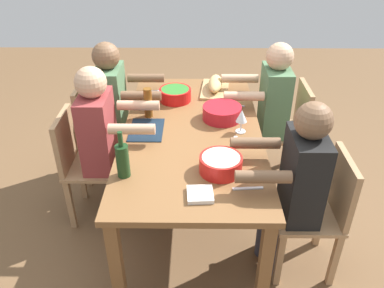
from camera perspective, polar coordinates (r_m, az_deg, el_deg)
ground_plane at (r=3.17m, az=0.00°, el=-9.70°), size 8.00×8.00×0.00m
dining_table at (r=2.77m, az=0.00°, el=0.53°), size 1.83×0.95×0.74m
chair_far_center at (r=2.98m, az=-15.52°, el=-2.31°), size 0.40×0.40×0.85m
diner_far_center at (r=2.82m, az=-12.55°, el=1.24°), size 0.41×0.53×1.20m
chair_near_left at (r=2.59m, az=18.04°, el=-8.78°), size 0.40×0.40×0.85m
diner_near_left at (r=2.41m, az=14.70°, el=-5.05°), size 0.41×0.53×1.20m
chair_far_right at (r=3.39m, az=-13.51°, el=2.48°), size 0.40×0.40×0.85m
diner_far_right at (r=3.26m, az=-10.83°, el=5.78°), size 0.41×0.53×1.20m
chair_near_right at (r=3.38m, az=13.72°, el=2.35°), size 0.40×0.40×0.85m
diner_near_right at (r=3.25m, az=11.03°, el=5.68°), size 0.41×0.53×1.20m
serving_bowl_pasta at (r=2.30m, az=4.17°, el=-2.79°), size 0.25×0.25×0.10m
serving_bowl_fruit at (r=2.86m, az=4.35°, el=4.66°), size 0.28×0.28×0.10m
serving_bowl_greens at (r=3.13m, az=-2.45°, el=7.25°), size 0.25×0.25×0.10m
cutting_board at (r=3.32m, az=3.34°, el=7.86°), size 0.42×0.26×0.02m
bread_loaf at (r=3.30m, az=3.37°, el=8.73°), size 0.33×0.14×0.09m
wine_bottle at (r=2.27m, az=-9.99°, el=-2.27°), size 0.08×0.08×0.29m
beer_bottle at (r=2.88m, az=-6.36°, el=5.94°), size 0.06×0.06×0.22m
wine_glass at (r=2.68m, az=7.17°, el=3.92°), size 0.08×0.08×0.17m
placemat_far_center at (r=2.75m, az=-6.59°, el=2.05°), size 0.32×0.23×0.01m
fork_near_left at (r=2.21m, az=8.07°, el=-6.36°), size 0.03×0.17×0.01m
fork_far_right at (r=3.32m, az=-5.39°, el=7.62°), size 0.03×0.17×0.01m
fork_near_right at (r=3.06m, az=6.01°, el=5.40°), size 0.03×0.17×0.01m
carving_knife at (r=2.57m, az=5.92°, el=-0.17°), size 0.23×0.08×0.01m
napkin_stack at (r=2.14m, az=1.18°, el=-7.29°), size 0.15×0.15×0.02m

